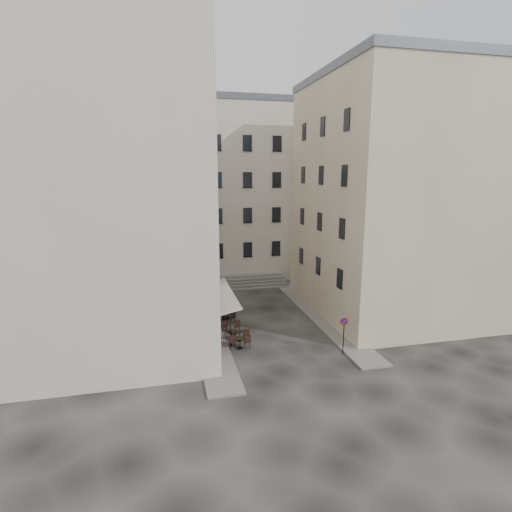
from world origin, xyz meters
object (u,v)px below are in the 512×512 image
object	(u,v)px
bistro_table_b	(240,335)
bistro_table_a	(240,342)
no_parking_sign	(344,328)
pedestrian	(228,310)

from	to	relation	value
bistro_table_b	bistro_table_a	bearing A→B (deg)	-99.99
no_parking_sign	bistro_table_a	world-z (taller)	no_parking_sign
bistro_table_a	bistro_table_b	bearing A→B (deg)	80.01
pedestrian	no_parking_sign	bearing A→B (deg)	84.01
bistro_table_b	pedestrian	size ratio (longest dim) A/B	0.80
bistro_table_b	pedestrian	bearing A→B (deg)	91.88
pedestrian	bistro_table_b	bearing A→B (deg)	47.47
no_parking_sign	bistro_table_b	bearing A→B (deg)	155.51
no_parking_sign	bistro_table_b	world-z (taller)	no_parking_sign
bistro_table_a	pedestrian	xyz separation A→B (m)	(0.07, 5.39, 0.29)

